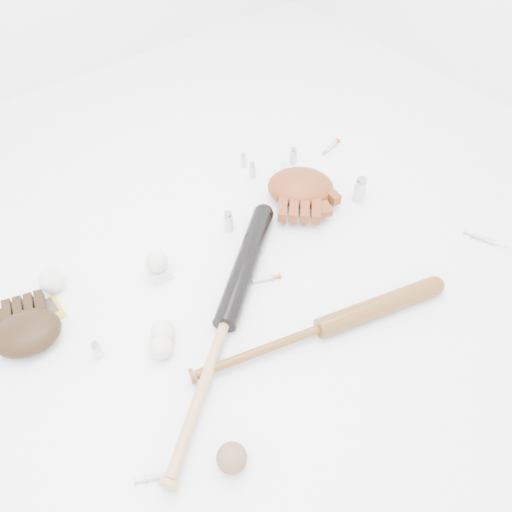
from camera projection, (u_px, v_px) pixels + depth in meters
bat_dark at (225, 322)px, 1.44m from camera, size 0.83×0.65×0.07m
bat_wood at (321, 328)px, 1.44m from camera, size 0.82×0.29×0.06m
glove_dark at (27, 332)px, 1.42m from camera, size 0.28×0.28×0.08m
glove_tan at (301, 187)px, 1.81m from camera, size 0.40×0.40×0.10m
trading_card at (49, 311)px, 1.51m from camera, size 0.07×0.10×0.01m
pedestal at (159, 272)px, 1.59m from camera, size 0.07×0.07×0.04m
baseball_on_pedestal at (157, 262)px, 1.55m from camera, size 0.07×0.07×0.07m
baseball_left at (161, 348)px, 1.39m from camera, size 0.07×0.07×0.07m
baseball_upper at (52, 281)px, 1.54m from camera, size 0.08×0.08×0.08m
baseball_mid at (163, 333)px, 1.42m from camera, size 0.07×0.07×0.07m
baseball_aged at (232, 458)px, 1.19m from camera, size 0.08×0.08×0.08m
syringe_0 at (158, 476)px, 1.19m from camera, size 0.13×0.08×0.02m
syringe_1 at (262, 279)px, 1.58m from camera, size 0.14×0.08×0.02m
syringe_2 at (284, 170)px, 1.94m from camera, size 0.12×0.16×0.02m
syringe_3 at (484, 238)px, 1.70m from camera, size 0.08×0.16×0.02m
syringe_4 at (330, 148)px, 2.03m from camera, size 0.15×0.06×0.02m
vial_0 at (243, 160)px, 1.95m from camera, size 0.02×0.02×0.06m
vial_1 at (293, 156)px, 1.95m from camera, size 0.03×0.03×0.07m
vial_2 at (228, 221)px, 1.71m from camera, size 0.03×0.03×0.08m
vial_3 at (360, 189)px, 1.80m from camera, size 0.04×0.04×0.10m
vial_4 at (97, 350)px, 1.39m from camera, size 0.03×0.03×0.06m
vial_5 at (252, 170)px, 1.90m from camera, size 0.03×0.03×0.07m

